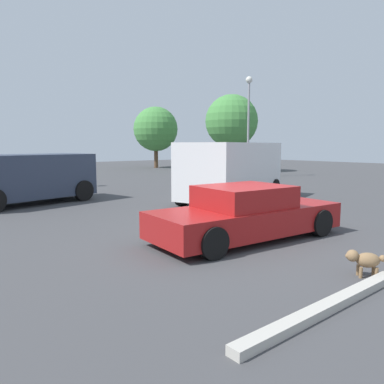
% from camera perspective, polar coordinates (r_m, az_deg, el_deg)
% --- Properties ---
extents(ground_plane, '(80.00, 80.00, 0.00)m').
position_cam_1_polar(ground_plane, '(8.70, 6.97, -7.29)').
color(ground_plane, '#424244').
extents(sedan_foreground, '(4.78, 2.17, 1.24)m').
position_cam_1_polar(sedan_foreground, '(8.73, 8.25, -3.37)').
color(sedan_foreground, maroon).
rests_on(sedan_foreground, ground_plane).
extents(dog, '(0.49, 0.50, 0.45)m').
position_cam_1_polar(dog, '(6.87, 24.77, -9.33)').
color(dog, olive).
rests_on(dog, ground_plane).
extents(van_white, '(5.53, 3.61, 2.25)m').
position_cam_1_polar(van_white, '(14.52, 6.12, 3.37)').
color(van_white, white).
rests_on(van_white, ground_plane).
extents(suv_dark, '(4.92, 2.96, 1.82)m').
position_cam_1_polar(suv_dark, '(15.08, -23.68, 2.14)').
color(suv_dark, '#2D384C').
rests_on(suv_dark, ground_plane).
extents(pedestrian, '(0.43, 0.48, 1.52)m').
position_cam_1_polar(pedestrian, '(16.67, 0.24, 2.79)').
color(pedestrian, navy).
rests_on(pedestrian, ground_plane).
extents(light_post_mid, '(0.44, 0.44, 6.64)m').
position_cam_1_polar(light_post_mid, '(25.67, 8.61, 12.24)').
color(light_post_mid, gray).
rests_on(light_post_mid, ground_plane).
extents(tree_back_left, '(4.21, 4.21, 5.80)m').
position_cam_1_polar(tree_back_left, '(36.36, -5.53, 9.50)').
color(tree_back_left, brown).
rests_on(tree_back_left, ground_plane).
extents(tree_back_right, '(4.25, 4.25, 6.23)m').
position_cam_1_polar(tree_back_right, '(31.01, 6.03, 10.66)').
color(tree_back_right, brown).
rests_on(tree_back_right, ground_plane).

